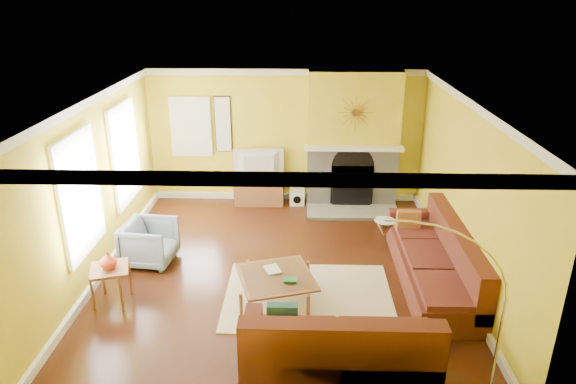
{
  "coord_description": "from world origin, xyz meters",
  "views": [
    {
      "loc": [
        0.34,
        -7.04,
        4.15
      ],
      "look_at": [
        0.13,
        0.4,
        1.18
      ],
      "focal_mm": 32.0,
      "sensor_mm": 36.0,
      "label": 1
    }
  ],
  "objects_px": {
    "coffee_table": "(276,288)",
    "side_table": "(112,285)",
    "sectional_sofa": "(363,273)",
    "media_console": "(259,190)",
    "armchair": "(150,243)",
    "arc_lamp": "(445,317)"
  },
  "relations": [
    {
      "from": "media_console",
      "to": "armchair",
      "type": "distance_m",
      "value": 2.96
    },
    {
      "from": "media_console",
      "to": "side_table",
      "type": "distance_m",
      "value": 4.07
    },
    {
      "from": "sectional_sofa",
      "to": "side_table",
      "type": "distance_m",
      "value": 3.53
    },
    {
      "from": "sectional_sofa",
      "to": "coffee_table",
      "type": "distance_m",
      "value": 1.25
    },
    {
      "from": "side_table",
      "to": "arc_lamp",
      "type": "xyz_separation_m",
      "value": [
        4.11,
        -1.74,
        0.79
      ]
    },
    {
      "from": "coffee_table",
      "to": "arc_lamp",
      "type": "xyz_separation_m",
      "value": [
        1.81,
        -1.86,
        0.86
      ]
    },
    {
      "from": "media_console",
      "to": "armchair",
      "type": "height_order",
      "value": "armchair"
    },
    {
      "from": "armchair",
      "to": "coffee_table",
      "type": "bearing_deg",
      "value": -109.59
    },
    {
      "from": "coffee_table",
      "to": "side_table",
      "type": "relative_size",
      "value": 1.82
    },
    {
      "from": "media_console",
      "to": "side_table",
      "type": "height_order",
      "value": "same"
    },
    {
      "from": "sectional_sofa",
      "to": "media_console",
      "type": "bearing_deg",
      "value": 116.48
    },
    {
      "from": "sectional_sofa",
      "to": "side_table",
      "type": "height_order",
      "value": "sectional_sofa"
    },
    {
      "from": "coffee_table",
      "to": "arc_lamp",
      "type": "bearing_deg",
      "value": -45.92
    },
    {
      "from": "arc_lamp",
      "to": "coffee_table",
      "type": "bearing_deg",
      "value": 134.08
    },
    {
      "from": "sectional_sofa",
      "to": "side_table",
      "type": "xyz_separation_m",
      "value": [
        -3.52,
        -0.15,
        -0.17
      ]
    },
    {
      "from": "sectional_sofa",
      "to": "media_console",
      "type": "xyz_separation_m",
      "value": [
        -1.75,
        3.51,
        -0.17
      ]
    },
    {
      "from": "armchair",
      "to": "side_table",
      "type": "relative_size",
      "value": 1.41
    },
    {
      "from": "media_console",
      "to": "side_table",
      "type": "relative_size",
      "value": 1.82
    },
    {
      "from": "sectional_sofa",
      "to": "coffee_table",
      "type": "height_order",
      "value": "sectional_sofa"
    },
    {
      "from": "sectional_sofa",
      "to": "arc_lamp",
      "type": "height_order",
      "value": "arc_lamp"
    },
    {
      "from": "coffee_table",
      "to": "armchair",
      "type": "distance_m",
      "value": 2.32
    },
    {
      "from": "media_console",
      "to": "arc_lamp",
      "type": "height_order",
      "value": "arc_lamp"
    }
  ]
}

